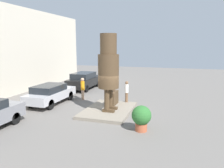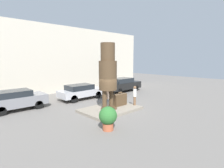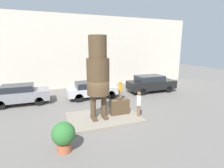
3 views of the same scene
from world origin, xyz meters
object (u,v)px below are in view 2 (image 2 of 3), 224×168
Objects in this scene: tourist at (135,95)px; parked_car_silver at (81,91)px; parked_car_black at (123,84)px; planter_pot at (108,117)px; worker_hivis at (107,89)px; statue_figure at (108,71)px; giant_suitcase at (120,100)px; parked_car_grey at (17,99)px.

tourist reaches higher than parked_car_silver.
planter_pot is (-9.16, -7.39, -0.13)m from parked_car_black.
statue_figure is at bearing -131.52° from worker_hivis.
parked_car_black is at bearing 41.19° from giant_suitcase.
statue_figure is at bearing 47.74° from planter_pot.
giant_suitcase is 0.28× the size of parked_car_silver.
parked_car_grey reaches higher than parked_car_silver.
parked_car_silver is (-1.52, 5.48, -0.25)m from tourist.
planter_pot is at bearing -132.26° from statue_figure.
worker_hivis is at bearing 48.15° from planter_pot.
parked_car_black reaches higher than parked_car_silver.
worker_hivis is at bearing 84.50° from tourist.
tourist is 3.74m from worker_hivis.
parked_car_black reaches higher than giant_suitcase.
planter_pot is (-4.71, -1.93, -0.30)m from tourist.
parked_car_silver is (-0.54, 4.77, 0.12)m from giant_suitcase.
giant_suitcase is 3.32m from worker_hivis.
parked_car_black is at bearing 22.97° from worker_hivis.
giant_suitcase is at bearing 35.31° from planter_pot.
tourist is 0.35× the size of parked_car_silver.
parked_car_silver is (5.67, -0.30, -0.04)m from parked_car_grey.
parked_car_silver is 8.07m from planter_pot.
giant_suitcase is at bearing 4.16° from statue_figure.
worker_hivis reaches higher than giant_suitcase.
giant_suitcase is 4.57m from planter_pot.
parked_car_grey is (-6.21, 5.08, 0.16)m from giant_suitcase.
statue_figure is 1.02× the size of parked_car_black.
statue_figure is 4.12m from planter_pot.
statue_figure reaches higher than worker_hivis.
parked_car_black is (4.45, 5.46, -0.17)m from tourist.
parked_car_black is at bearing 38.91° from planter_pot.
parked_car_silver is at bearing 96.49° from giant_suitcase.
planter_pot is at bearing -157.67° from tourist.
tourist reaches higher than parked_car_black.
giant_suitcase is 0.93× the size of planter_pot.
parked_car_silver is at bearing 79.76° from statue_figure.
giant_suitcase is at bearing -39.25° from parked_car_grey.
worker_hivis is at bearing 48.48° from statue_figure.
planter_pot is at bearing -131.85° from worker_hivis.
worker_hivis reaches higher than planter_pot.
parked_car_grey is 0.87× the size of parked_car_black.
statue_figure reaches higher than parked_car_silver.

